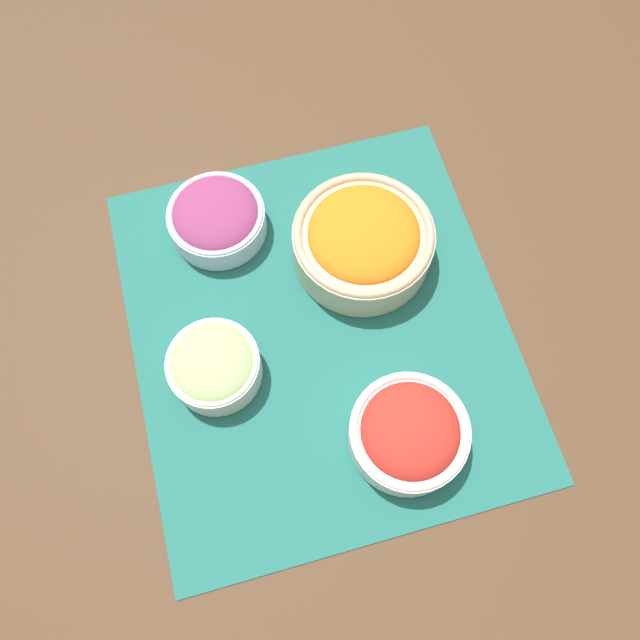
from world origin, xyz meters
The scene contains 6 objects.
ground_plane centered at (0.00, 0.00, 0.00)m, with size 3.00×3.00×0.00m, color #513823.
placemat centered at (0.00, 0.00, 0.00)m, with size 0.54×0.48×0.00m.
tomato_bowl centered at (0.16, 0.06, 0.04)m, with size 0.14×0.14×0.07m.
cucumber_bowl centered at (0.02, -0.14, 0.04)m, with size 0.11×0.11×0.06m.
carrot_bowl centered at (-0.09, 0.08, 0.04)m, with size 0.18×0.18×0.08m.
onion_bowl centered at (-0.18, -0.09, 0.03)m, with size 0.13×0.13×0.06m.
Camera 1 is at (0.27, -0.07, 0.76)m, focal length 35.00 mm.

